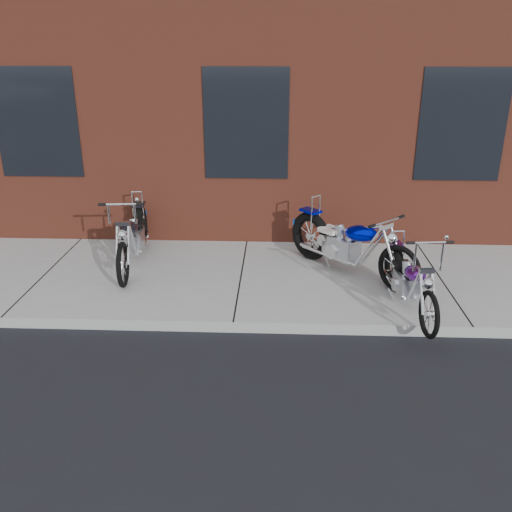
{
  "coord_description": "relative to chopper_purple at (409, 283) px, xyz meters",
  "views": [
    {
      "loc": [
        0.55,
        -6.04,
        3.44
      ],
      "look_at": [
        0.26,
        0.8,
        0.74
      ],
      "focal_mm": 38.0,
      "sensor_mm": 36.0,
      "label": 1
    }
  ],
  "objects": [
    {
      "name": "ground",
      "position": [
        -2.28,
        -0.51,
        -0.52
      ],
      "size": [
        120.0,
        120.0,
        0.0
      ],
      "primitive_type": "plane",
      "color": "black",
      "rests_on": "ground"
    },
    {
      "name": "chopper_blue",
      "position": [
        -0.66,
        1.14,
        0.08
      ],
      "size": [
        1.76,
        1.89,
        1.07
      ],
      "rotation": [
        0.0,
        0.0,
        -0.83
      ],
      "color": "black",
      "rests_on": "sidewalk"
    },
    {
      "name": "chopper_purple",
      "position": [
        0.0,
        0.0,
        0.0
      ],
      "size": [
        0.49,
        2.02,
        1.14
      ],
      "rotation": [
        0.0,
        0.0,
        -1.47
      ],
      "color": "black",
      "rests_on": "sidewalk"
    },
    {
      "name": "sidewalk",
      "position": [
        -2.28,
        0.99,
        -0.44
      ],
      "size": [
        22.0,
        3.0,
        0.15
      ],
      "primitive_type": "cube",
      "color": "gray",
      "rests_on": "ground"
    },
    {
      "name": "building_brick",
      "position": [
        -2.28,
        7.49,
        3.48
      ],
      "size": [
        22.0,
        10.0,
        8.0
      ],
      "primitive_type": "cube",
      "color": "brown",
      "rests_on": "ground"
    },
    {
      "name": "chopper_third",
      "position": [
        -4.02,
        1.39,
        0.05
      ],
      "size": [
        0.56,
        2.31,
        1.17
      ],
      "rotation": [
        0.0,
        0.0,
        -1.49
      ],
      "color": "black",
      "rests_on": "sidewalk"
    }
  ]
}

